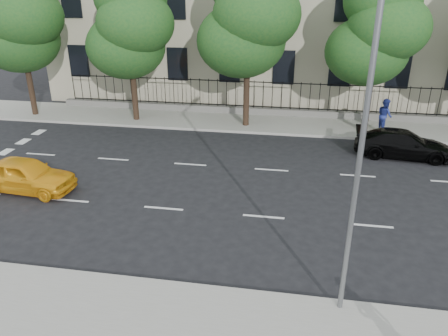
# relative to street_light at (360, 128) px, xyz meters

# --- Properties ---
(ground) EXTENTS (120.00, 120.00, 0.00)m
(ground) POSITION_rel_street_light_xyz_m (-2.50, 1.77, -5.15)
(ground) COLOR black
(ground) RESTS_ON ground
(far_sidewalk) EXTENTS (60.00, 4.00, 0.15)m
(far_sidewalk) POSITION_rel_street_light_xyz_m (-2.50, 15.77, -5.07)
(far_sidewalk) COLOR gray
(far_sidewalk) RESTS_ON ground
(lane_markings) EXTENTS (49.60, 4.62, 0.01)m
(lane_markings) POSITION_rel_street_light_xyz_m (-2.50, 6.52, -5.14)
(lane_markings) COLOR silver
(lane_markings) RESTS_ON ground
(iron_fence) EXTENTS (30.00, 0.50, 2.20)m
(iron_fence) POSITION_rel_street_light_xyz_m (-2.50, 17.47, -4.50)
(iron_fence) COLOR slate
(iron_fence) RESTS_ON far_sidewalk
(street_light) EXTENTS (0.25, 3.32, 8.05)m
(street_light) POSITION_rel_street_light_xyz_m (0.00, 0.00, 0.00)
(street_light) COLOR slate
(street_light) RESTS_ON near_sidewalk
(tree_a) EXTENTS (5.71, 5.31, 9.39)m
(tree_a) POSITION_rel_street_light_xyz_m (-18.46, 15.13, 0.98)
(tree_a) COLOR #382619
(tree_a) RESTS_ON far_sidewalk
(tree_b) EXTENTS (5.53, 5.12, 8.97)m
(tree_b) POSITION_rel_street_light_xyz_m (-11.46, 15.13, 0.69)
(tree_b) COLOR #382619
(tree_b) RESTS_ON far_sidewalk
(tree_c) EXTENTS (5.89, 5.50, 9.80)m
(tree_c) POSITION_rel_street_light_xyz_m (-4.46, 15.13, 1.26)
(tree_c) COLOR #382619
(tree_c) RESTS_ON far_sidewalk
(tree_d) EXTENTS (5.34, 4.94, 8.84)m
(tree_d) POSITION_rel_street_light_xyz_m (2.54, 15.13, 0.69)
(tree_d) COLOR #382619
(tree_d) RESTS_ON far_sidewalk
(yellow_taxi) EXTENTS (4.40, 2.04, 1.46)m
(yellow_taxi) POSITION_rel_street_light_xyz_m (-12.77, 4.87, -4.42)
(yellow_taxi) COLOR #F6A917
(yellow_taxi) RESTS_ON ground
(black_sedan) EXTENTS (4.89, 2.32, 1.38)m
(black_sedan) POSITION_rel_street_light_xyz_m (3.94, 11.58, -4.46)
(black_sedan) COLOR black
(black_sedan) RESTS_ON ground
(pedestrian_far) EXTENTS (0.99, 1.12, 1.94)m
(pedestrian_far) POSITION_rel_street_light_xyz_m (3.57, 15.15, -4.03)
(pedestrian_far) COLOR navy
(pedestrian_far) RESTS_ON far_sidewalk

